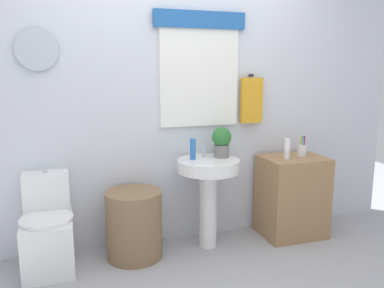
% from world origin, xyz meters
% --- Properties ---
extents(back_wall, '(4.40, 0.18, 2.60)m').
position_xyz_m(back_wall, '(0.00, 1.15, 1.30)').
color(back_wall, silver).
rests_on(back_wall, ground_plane).
extents(toilet, '(0.38, 0.51, 0.73)m').
position_xyz_m(toilet, '(-1.04, 0.88, 0.28)').
color(toilet, white).
rests_on(toilet, ground_plane).
extents(laundry_hamper, '(0.45, 0.45, 0.55)m').
position_xyz_m(laundry_hamper, '(-0.39, 0.85, 0.27)').
color(laundry_hamper, '#846647').
rests_on(laundry_hamper, ground_plane).
extents(pedestal_sink, '(0.52, 0.52, 0.76)m').
position_xyz_m(pedestal_sink, '(0.24, 0.85, 0.58)').
color(pedestal_sink, white).
rests_on(pedestal_sink, ground_plane).
extents(faucet, '(0.03, 0.03, 0.10)m').
position_xyz_m(faucet, '(0.24, 0.97, 0.81)').
color(faucet, silver).
rests_on(faucet, pedestal_sink).
extents(wooden_cabinet, '(0.55, 0.44, 0.73)m').
position_xyz_m(wooden_cabinet, '(1.05, 0.85, 0.36)').
color(wooden_cabinet, '#9E754C').
rests_on(wooden_cabinet, ground_plane).
extents(soap_bottle, '(0.05, 0.05, 0.18)m').
position_xyz_m(soap_bottle, '(0.12, 0.90, 0.85)').
color(soap_bottle, '#2D6BB7').
rests_on(soap_bottle, pedestal_sink).
extents(potted_plant, '(0.17, 0.17, 0.26)m').
position_xyz_m(potted_plant, '(0.38, 0.91, 0.90)').
color(potted_plant, slate).
rests_on(potted_plant, pedestal_sink).
extents(lotion_bottle, '(0.05, 0.05, 0.18)m').
position_xyz_m(lotion_bottle, '(0.95, 0.81, 0.82)').
color(lotion_bottle, white).
rests_on(lotion_bottle, wooden_cabinet).
extents(toothbrush_cup, '(0.08, 0.08, 0.19)m').
position_xyz_m(toothbrush_cup, '(1.15, 0.87, 0.78)').
color(toothbrush_cup, silver).
rests_on(toothbrush_cup, wooden_cabinet).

